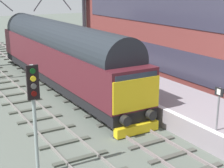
# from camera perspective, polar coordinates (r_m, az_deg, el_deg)

# --- Properties ---
(ground_plane) EXTENTS (140.00, 140.00, 0.00)m
(ground_plane) POSITION_cam_1_polar(r_m,az_deg,el_deg) (19.30, -0.16, -5.61)
(ground_plane) COLOR #586057
(ground_plane) RESTS_ON ground
(track_main) EXTENTS (2.50, 60.00, 0.15)m
(track_main) POSITION_cam_1_polar(r_m,az_deg,el_deg) (19.28, -0.16, -5.46)
(track_main) COLOR slate
(track_main) RESTS_ON ground
(track_adjacent_west) EXTENTS (2.50, 60.00, 0.15)m
(track_adjacent_west) POSITION_cam_1_polar(r_m,az_deg,el_deg) (17.91, -9.89, -7.43)
(track_adjacent_west) COLOR slate
(track_adjacent_west) RESTS_ON ground
(station_platform) EXTENTS (4.00, 44.00, 1.01)m
(station_platform) POSITION_cam_1_polar(r_m,az_deg,el_deg) (21.06, 8.32, -2.46)
(station_platform) COLOR gray
(station_platform) RESTS_ON ground
(diesel_locomotive) EXTENTS (2.74, 19.78, 4.68)m
(diesel_locomotive) POSITION_cam_1_polar(r_m,az_deg,el_deg) (24.91, -8.65, 5.11)
(diesel_locomotive) COLOR black
(diesel_locomotive) RESTS_ON ground
(signal_post_near) EXTENTS (0.44, 0.22, 4.37)m
(signal_post_near) POSITION_cam_1_polar(r_m,az_deg,el_deg) (13.00, -12.66, -3.45)
(signal_post_near) COLOR gray
(signal_post_near) RESTS_ON ground
(platform_number_sign) EXTENTS (0.10, 0.44, 1.93)m
(platform_number_sign) POSITION_cam_1_polar(r_m,az_deg,el_deg) (15.44, 17.06, -2.88)
(platform_number_sign) COLOR slate
(platform_number_sign) RESTS_ON station_platform
(overhead_footbridge) EXTENTS (12.78, 2.00, 6.40)m
(overhead_footbridge) POSITION_cam_1_polar(r_m,az_deg,el_deg) (33.34, -14.52, 13.22)
(overhead_footbridge) COLOR slate
(overhead_footbridge) RESTS_ON ground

